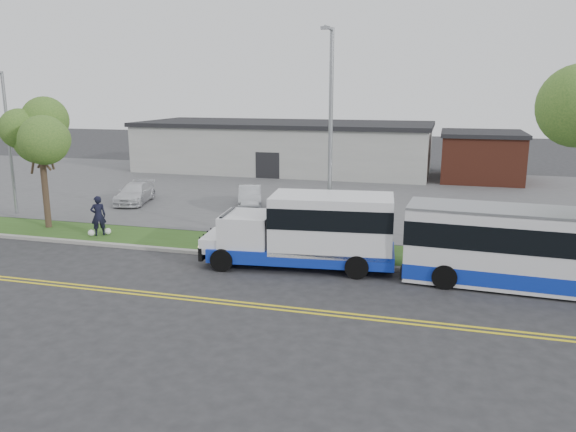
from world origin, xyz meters
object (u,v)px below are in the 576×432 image
(streetlight_far, at_px, (8,138))
(transit_bus, at_px, (555,251))
(parked_car_a, at_px, (250,196))
(shuttle_bus, at_px, (313,229))
(parked_car_b, at_px, (135,193))
(streetlight_near, at_px, (330,135))
(pedestrian, at_px, (98,216))
(tree_west, at_px, (40,130))

(streetlight_far, relative_size, transit_bus, 0.75)
(parked_car_a, bearing_deg, shuttle_bus, -77.95)
(shuttle_bus, xyz_separation_m, parked_car_b, (-13.77, 9.47, -0.89))
(streetlight_near, bearing_deg, pedestrian, -178.49)
(streetlight_far, relative_size, shuttle_bus, 0.99)
(streetlight_far, relative_size, parked_car_b, 1.87)
(pedestrian, height_order, parked_car_b, pedestrian)
(pedestrian, bearing_deg, parked_car_b, -111.33)
(streetlight_near, relative_size, parked_car_b, 2.23)
(tree_west, height_order, transit_bus, tree_west)
(streetlight_far, height_order, pedestrian, streetlight_far)
(pedestrian, relative_size, parked_car_a, 0.51)
(transit_bus, bearing_deg, tree_west, 176.39)
(transit_bus, bearing_deg, parked_car_a, 148.38)
(tree_west, bearing_deg, streetlight_far, 151.02)
(shuttle_bus, relative_size, parked_car_a, 2.09)
(transit_bus, distance_m, parked_car_b, 24.81)
(streetlight_far, height_order, transit_bus, streetlight_far)
(tree_west, relative_size, pedestrian, 3.50)
(tree_west, bearing_deg, transit_bus, -6.84)
(tree_west, distance_m, parked_car_b, 8.29)
(transit_bus, relative_size, parked_car_a, 2.77)
(shuttle_bus, distance_m, parked_car_b, 16.74)
(transit_bus, bearing_deg, streetlight_near, 168.05)
(transit_bus, relative_size, parked_car_b, 2.50)
(tree_west, relative_size, transit_bus, 0.65)
(tree_west, xyz_separation_m, parked_car_a, (8.36, 7.88, -4.39))
(tree_west, bearing_deg, parked_car_b, 81.94)
(transit_bus, relative_size, pedestrian, 5.40)
(streetlight_near, relative_size, pedestrian, 4.81)
(shuttle_bus, bearing_deg, pedestrian, 165.08)
(tree_west, height_order, streetlight_near, streetlight_near)
(streetlight_near, relative_size, streetlight_far, 1.19)
(transit_bus, bearing_deg, shuttle_bus, -178.86)
(shuttle_bus, xyz_separation_m, parked_car_a, (-6.40, 10.40, -0.87))
(tree_west, xyz_separation_m, parked_car_b, (0.98, 6.95, -4.40))
(streetlight_far, bearing_deg, pedestrian, -21.55)
(transit_bus, distance_m, parked_car_a, 18.79)
(parked_car_b, bearing_deg, streetlight_near, -40.65)
(tree_west, distance_m, streetlight_far, 4.62)
(streetlight_far, xyz_separation_m, shuttle_bus, (18.75, -4.74, -2.87))
(streetlight_far, relative_size, parked_car_a, 2.08)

